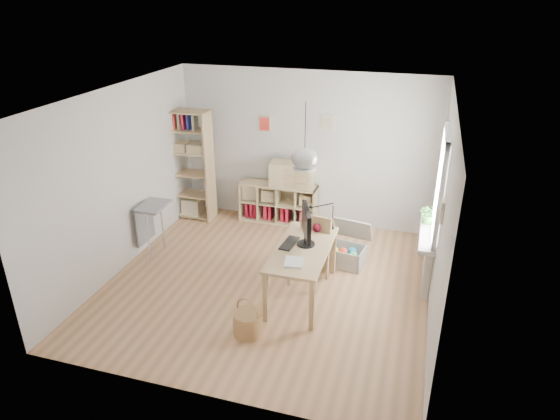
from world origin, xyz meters
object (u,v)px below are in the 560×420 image
(cube_shelf, at_px, (278,205))
(tall_bookshelf, at_px, (189,161))
(monitor, at_px, (306,225))
(chair, at_px, (311,246))
(storage_chest, at_px, (346,251))
(desk, at_px, (303,254))
(drawer_chest, at_px, (292,174))

(cube_shelf, height_order, tall_bookshelf, tall_bookshelf)
(tall_bookshelf, distance_m, monitor, 3.20)
(chair, bearing_deg, storage_chest, 69.32)
(desk, distance_m, chair, 0.42)
(tall_bookshelf, bearing_deg, drawer_chest, 7.45)
(tall_bookshelf, relative_size, storage_chest, 2.63)
(storage_chest, bearing_deg, desk, -102.28)
(drawer_chest, bearing_deg, desk, -76.30)
(chair, bearing_deg, cube_shelf, 131.65)
(cube_shelf, relative_size, monitor, 2.36)
(tall_bookshelf, bearing_deg, chair, -30.57)
(desk, relative_size, drawer_chest, 1.98)
(drawer_chest, bearing_deg, monitor, -75.02)
(desk, height_order, tall_bookshelf, tall_bookshelf)
(tall_bookshelf, height_order, chair, tall_bookshelf)
(monitor, distance_m, drawer_chest, 2.23)
(tall_bookshelf, xyz_separation_m, chair, (2.61, -1.54, -0.53))
(chair, relative_size, monitor, 1.65)
(cube_shelf, height_order, chair, chair)
(chair, height_order, monitor, monitor)
(monitor, relative_size, drawer_chest, 0.78)
(desk, relative_size, monitor, 2.53)
(chair, bearing_deg, tall_bookshelf, 161.30)
(cube_shelf, bearing_deg, desk, -65.39)
(tall_bookshelf, height_order, monitor, tall_bookshelf)
(chair, bearing_deg, drawer_chest, 125.33)
(desk, xyz_separation_m, storage_chest, (0.44, 1.06, -0.45))
(cube_shelf, height_order, drawer_chest, drawer_chest)
(desk, xyz_separation_m, drawer_chest, (-0.75, 2.19, 0.28))
(drawer_chest, bearing_deg, chair, -71.81)
(desk, distance_m, drawer_chest, 2.33)
(desk, height_order, storage_chest, desk)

